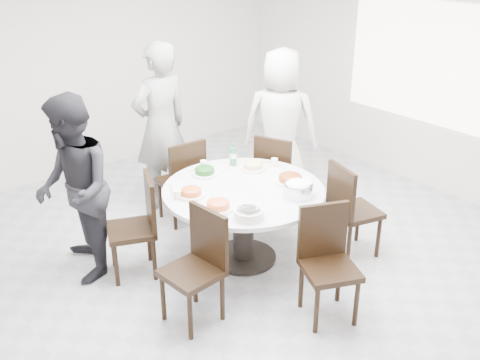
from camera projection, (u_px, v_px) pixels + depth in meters
floor at (229, 262)px, 5.41m from camera, size 6.00×6.00×0.01m
wall_back at (77, 64)px, 6.93m from camera, size 6.00×0.01×2.80m
wall_right at (428, 72)px, 6.56m from camera, size 0.01×6.00×2.80m
window at (429, 63)px, 6.51m from camera, size 0.04×2.20×1.40m
dining_table at (243, 224)px, 5.32m from camera, size 1.50×1.50×0.75m
chair_ne at (279, 174)px, 6.15m from camera, size 0.55×0.55×0.95m
chair_n at (180, 180)px, 6.01m from camera, size 0.46×0.46×0.95m
chair_nw at (131, 228)px, 5.06m from camera, size 0.55×0.55×0.95m
chair_sw at (192, 270)px, 4.43m from camera, size 0.46×0.46×0.95m
chair_s at (330, 267)px, 4.48m from camera, size 0.56×0.56×0.95m
chair_se at (356, 209)px, 5.38m from camera, size 0.52×0.52×0.95m
diner_right at (280, 125)px, 6.41m from camera, size 0.99×1.02×1.76m
diner_middle at (161, 127)px, 6.17m from camera, size 0.70×0.47×1.88m
diner_left at (74, 190)px, 4.91m from camera, size 0.87×0.99×1.70m
dish_greens at (205, 172)px, 5.43m from camera, size 0.25×0.25×0.06m
dish_pale at (253, 167)px, 5.55m from camera, size 0.25×0.25×0.07m
dish_orange at (191, 193)px, 5.00m from camera, size 0.24×0.24×0.06m
dish_redbrown at (290, 179)px, 5.27m from camera, size 0.28×0.28×0.07m
dish_tofu at (218, 206)px, 4.77m from camera, size 0.26×0.26×0.07m
rice_bowl at (298, 190)px, 5.00m from camera, size 0.27×0.27×0.11m
soup_bowl at (249, 214)px, 4.63m from camera, size 0.25×0.25×0.08m
beverage_bottle at (233, 154)px, 5.63m from camera, size 0.07×0.07×0.24m
tea_cups at (201, 163)px, 5.61m from camera, size 0.07×0.07×0.08m
chopsticks at (203, 168)px, 5.60m from camera, size 0.24×0.04×0.01m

